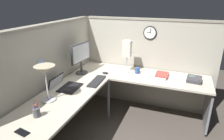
{
  "coord_description": "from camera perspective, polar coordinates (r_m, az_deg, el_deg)",
  "views": [
    {
      "loc": [
        -2.43,
        -0.87,
        1.9
      ],
      "look_at": [
        0.07,
        0.06,
        0.9
      ],
      "focal_mm": 31.16,
      "sensor_mm": 36.0,
      "label": 1
    }
  ],
  "objects": [
    {
      "name": "cell_phone",
      "position": [
        2.05,
        -24.88,
        -16.28
      ],
      "size": [
        0.09,
        0.15,
        0.01
      ],
      "primitive_type": "cube",
      "rotation": [
        0.0,
        0.0,
        -0.17
      ],
      "color": "black",
      "rests_on": "desk"
    },
    {
      "name": "office_phone",
      "position": [
        3.1,
        23.06,
        -2.63
      ],
      "size": [
        0.21,
        0.23,
        0.11
      ],
      "color": "#38383D",
      "rests_on": "desk"
    },
    {
      "name": "book_stack",
      "position": [
        3.16,
        14.3,
        -1.5
      ],
      "size": [
        0.31,
        0.25,
        0.04
      ],
      "color": "silver",
      "rests_on": "desk"
    },
    {
      "name": "ground_plane",
      "position": [
        3.2,
        0.63,
        -15.87
      ],
      "size": [
        6.8,
        6.8,
        0.0
      ],
      "primitive_type": "plane",
      "color": "#4C443D"
    },
    {
      "name": "computer_mouse",
      "position": [
        3.17,
        -1.96,
        -0.85
      ],
      "size": [
        0.06,
        0.1,
        0.03
      ],
      "primitive_type": "ellipsoid",
      "color": "#232326",
      "rests_on": "desk"
    },
    {
      "name": "wall_clock",
      "position": [
        3.33,
        11.1,
        10.68
      ],
      "size": [
        0.04,
        0.22,
        0.22
      ],
      "color": "black"
    },
    {
      "name": "pinned_note_middle",
      "position": [
        2.65,
        -20.25,
        2.29
      ],
      "size": [
        0.09,
        0.0,
        0.07
      ],
      "primitive_type": "cube",
      "color": "#99B7E5"
    },
    {
      "name": "keyboard",
      "position": [
        2.88,
        -4.48,
        -3.26
      ],
      "size": [
        0.44,
        0.16,
        0.02
      ],
      "primitive_type": "cube",
      "rotation": [
        0.0,
        0.0,
        0.06
      ],
      "color": "#232326",
      "rests_on": "desk"
    },
    {
      "name": "cubicle_wall_right",
      "position": [
        3.53,
        9.57,
        1.94
      ],
      "size": [
        0.12,
        2.37,
        1.58
      ],
      "color": "#A8A393",
      "rests_on": "ground"
    },
    {
      "name": "pen_cup",
      "position": [
        2.21,
        -21.29,
        -11.43
      ],
      "size": [
        0.08,
        0.08,
        0.18
      ],
      "color": "#4C4C51",
      "rests_on": "desk"
    },
    {
      "name": "pinned_note_leftmost",
      "position": [
        3.16,
        -12.72,
        4.14
      ],
      "size": [
        0.07,
        0.0,
        0.08
      ],
      "primitive_type": "cube",
      "color": "#8CCC99"
    },
    {
      "name": "cubicle_wall_back",
      "position": [
        2.92,
        -18.18,
        -2.88
      ],
      "size": [
        2.57,
        0.12,
        1.58
      ],
      "color": "#A8A393",
      "rests_on": "ground"
    },
    {
      "name": "desk_lamp_dome",
      "position": [
        2.36,
        -19.03,
        -0.69
      ],
      "size": [
        0.24,
        0.24,
        0.44
      ],
      "color": "#B7BABF",
      "rests_on": "desk"
    },
    {
      "name": "desk",
      "position": [
        2.74,
        0.57,
        -7.1
      ],
      "size": [
        2.35,
        2.15,
        0.73
      ],
      "color": "beige",
      "rests_on": "ground"
    },
    {
      "name": "monitor",
      "position": [
        3.14,
        -9.14,
        4.05
      ],
      "size": [
        0.46,
        0.2,
        0.5
      ],
      "color": "#38383D",
      "rests_on": "desk"
    },
    {
      "name": "coffee_mug",
      "position": [
        3.21,
        7.43,
        -0.14
      ],
      "size": [
        0.08,
        0.08,
        0.1
      ],
      "primitive_type": "cylinder",
      "color": "#2D4C8C",
      "rests_on": "desk"
    },
    {
      "name": "desk_lamp_paper",
      "position": [
        3.15,
        4.43,
        5.99
      ],
      "size": [
        0.13,
        0.13,
        0.53
      ],
      "color": "#B7BABF",
      "rests_on": "desk"
    },
    {
      "name": "laptop",
      "position": [
        2.78,
        -13.92,
        -4.44
      ],
      "size": [
        0.36,
        0.4,
        0.22
      ],
      "color": "black",
      "rests_on": "desk"
    }
  ]
}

